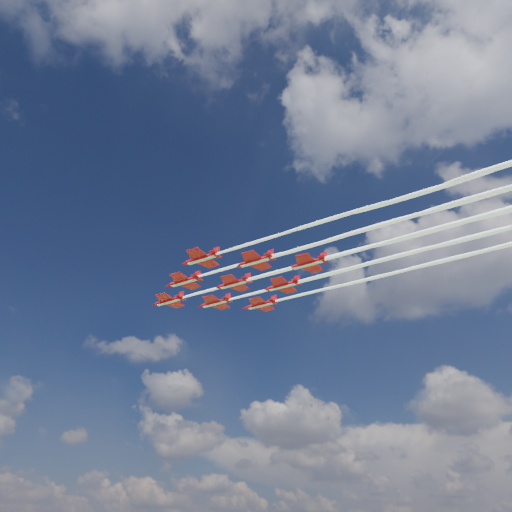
% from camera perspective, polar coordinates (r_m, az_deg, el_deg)
% --- Properties ---
extents(jet_lead, '(157.23, 19.58, 2.89)m').
position_cam_1_polar(jet_lead, '(121.67, 19.11, 2.72)').
color(jet_lead, '#BB0A16').
extents(jet_row2_port, '(157.23, 19.58, 2.89)m').
position_cam_1_polar(jet_row2_port, '(114.61, 23.65, 6.03)').
color(jet_row2_port, '#BB0A16').
extents(jet_row2_starb, '(157.23, 19.58, 2.89)m').
position_cam_1_polar(jet_row2_starb, '(127.68, 24.69, 2.30)').
color(jet_row2_starb, '#BB0A16').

